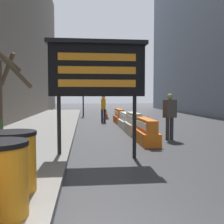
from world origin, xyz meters
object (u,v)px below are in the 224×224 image
Objects in this scene: pedestrian_worker at (103,106)px; jersey_barrier_white at (125,121)px; jersey_barrier_orange_near at (146,132)px; traffic_cone_mid at (148,121)px; traffic_cone_near at (106,114)px; message_board at (97,70)px; pedestrian_passerby at (170,113)px; jersey_barrier_orange_far at (119,117)px; barrel_drum_back at (13,161)px; traffic_light_near_curb at (83,86)px; jersey_barrier_cream at (133,124)px.

jersey_barrier_white is at bearing 20.53° from pedestrian_worker.
traffic_cone_mid is at bearing 75.50° from jersey_barrier_orange_near.
message_board is at bearing -95.87° from traffic_cone_near.
pedestrian_passerby reaches higher than jersey_barrier_orange_near.
barrel_drum_back is at bearing -105.45° from jersey_barrier_orange_far.
barrel_drum_back is 10.01m from jersey_barrier_white.
traffic_light_near_curb is at bearing 110.76° from jersey_barrier_orange_far.
pedestrian_worker is (0.87, 9.74, -1.30)m from message_board.
jersey_barrier_orange_far is at bearing 77.34° from pedestrian_passerby.
pedestrian_worker is at bearing 108.10° from jersey_barrier_white.
traffic_cone_near is 0.43× the size of pedestrian_passerby.
message_board is at bearing -111.94° from jersey_barrier_cream.
jersey_barrier_orange_near is at bearing 55.48° from barrel_drum_back.
traffic_cone_near is (-0.59, 7.56, -0.04)m from jersey_barrier_cream.
jersey_barrier_white is at bearing 74.95° from message_board.
jersey_barrier_orange_near is 2.50× the size of traffic_cone_near.
barrel_drum_back is 1.26× the size of traffic_cone_near.
jersey_barrier_cream is at bearing -90.00° from jersey_barrier_orange_far.
jersey_barrier_cream is at bearing -90.00° from jersey_barrier_white.
message_board is at bearing -2.69° from pedestrian_worker.
jersey_barrier_orange_near is at bearing -173.29° from pedestrian_passerby.
traffic_light_near_curb is at bearing 86.63° from barrel_drum_back.
traffic_cone_near is 2.48m from pedestrian_worker.
traffic_cone_near is at bearing 173.54° from pedestrian_worker.
pedestrian_worker is (-0.37, -2.36, 0.66)m from traffic_cone_near.
jersey_barrier_white is at bearing -90.00° from jersey_barrier_orange_far.
pedestrian_worker is (-0.96, 5.19, 0.62)m from jersey_barrier_cream.
message_board is 7.33m from jersey_barrier_white.
barrel_drum_back is at bearing -100.43° from traffic_cone_near.
traffic_light_near_curb reaches higher than jersey_barrier_orange_near.
traffic_light_near_curb is at bearing 91.56° from message_board.
message_board is at bearing -105.05° from jersey_barrier_white.
barrel_drum_back is 0.54× the size of pedestrian_passerby.
jersey_barrier_orange_far is (3.30, 11.93, -0.25)m from barrel_drum_back.
pedestrian_worker is at bearing 97.20° from jersey_barrier_orange_near.
traffic_cone_mid is at bearing -57.47° from jersey_barrier_orange_far.
jersey_barrier_white is 3.16m from pedestrian_worker.
traffic_light_near_curb is (-1.66, 3.12, 2.16)m from traffic_cone_near.
traffic_light_near_curb is 1.98× the size of pedestrian_passerby.
traffic_cone_near is 5.22m from traffic_cone_mid.
traffic_cone_near is at bearing -61.99° from traffic_light_near_curb.
jersey_barrier_white is at bearing 70.75° from barrel_drum_back.
barrel_drum_back is 1.58× the size of traffic_cone_mid.
message_board is at bearing -101.14° from jersey_barrier_orange_far.
pedestrian_passerby is at bearing 28.39° from jersey_barrier_orange_near.
traffic_light_near_curb is at bearing 99.76° from jersey_barrier_orange_near.
jersey_barrier_orange_near is at bearing -90.00° from jersey_barrier_white.
jersey_barrier_orange_near is 7.67m from pedestrian_worker.
traffic_cone_mid is (1.90, -4.86, -0.08)m from traffic_cone_near.
barrel_drum_back reaches higher than jersey_barrier_orange_near.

